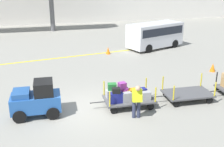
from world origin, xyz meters
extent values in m
plane|color=gray|center=(0.00, 0.00, 0.00)|extent=(120.00, 120.00, 0.00)
cube|color=yellow|center=(-1.83, 8.66, 0.00)|extent=(20.37, 3.44, 0.01)
cylinder|color=#59595B|center=(-0.42, 20.00, 1.77)|extent=(0.50, 0.50, 3.55)
cube|color=#2659A5|center=(-2.28, -0.08, 0.63)|extent=(2.13, 1.17, 0.70)
cube|color=black|center=(-1.91, -0.09, 1.28)|extent=(0.83, 1.02, 0.60)
cube|color=#225095|center=(-2.86, -0.06, 1.10)|extent=(0.73, 0.96, 0.24)
cylinder|color=black|center=(-2.95, 0.46, 0.28)|extent=(0.57, 0.20, 0.56)
cylinder|color=black|center=(-2.98, -0.58, 0.28)|extent=(0.57, 0.20, 0.56)
cylinder|color=black|center=(-1.58, 0.42, 0.28)|extent=(0.57, 0.20, 0.56)
cylinder|color=black|center=(-1.62, -0.62, 0.28)|extent=(0.57, 0.20, 0.56)
cube|color=#4C4C4F|center=(1.92, -0.21, 0.36)|extent=(2.34, 1.47, 0.08)
cylinder|color=gold|center=(0.88, 0.46, 0.75)|extent=(0.06, 0.06, 0.70)
cylinder|color=gold|center=(0.84, -0.82, 0.75)|extent=(0.06, 0.06, 0.70)
cylinder|color=gold|center=(2.99, 0.40, 0.75)|extent=(0.06, 0.06, 0.70)
cylinder|color=gold|center=(2.95, -0.89, 0.75)|extent=(0.06, 0.06, 0.70)
cylinder|color=black|center=(1.07, 0.41, 0.16)|extent=(0.32, 0.11, 0.32)
cylinder|color=black|center=(1.04, -0.78, 0.16)|extent=(0.32, 0.11, 0.32)
cylinder|color=black|center=(2.80, 0.35, 0.16)|extent=(0.32, 0.11, 0.32)
cylinder|color=black|center=(2.76, -0.84, 0.16)|extent=(0.32, 0.11, 0.32)
cylinder|color=#333333|center=(0.42, -0.17, 0.34)|extent=(0.70, 0.07, 0.05)
cube|color=#99999E|center=(1.18, 0.11, 0.59)|extent=(0.60, 0.39, 0.38)
cube|color=navy|center=(1.21, -0.53, 0.64)|extent=(0.60, 0.30, 0.48)
cube|color=#8C338C|center=(1.67, 0.10, 0.61)|extent=(0.60, 0.35, 0.41)
cube|color=#99999E|center=(1.69, -0.55, 0.63)|extent=(0.44, 0.28, 0.45)
cube|color=orange|center=(2.15, 0.08, 0.56)|extent=(0.59, 0.36, 0.32)
cube|color=orange|center=(2.17, -0.50, 0.56)|extent=(0.50, 0.42, 0.33)
cube|color=navy|center=(2.64, 0.09, 0.54)|extent=(0.52, 0.38, 0.29)
cube|color=#99999E|center=(2.62, -0.58, 0.60)|extent=(0.41, 0.27, 0.40)
cube|color=#236B2D|center=(1.18, 0.11, 0.93)|extent=(0.44, 0.36, 0.31)
cube|color=black|center=(1.21, -0.53, 0.99)|extent=(0.40, 0.33, 0.23)
cube|color=#8C338C|center=(1.67, 0.10, 0.96)|extent=(0.38, 0.37, 0.28)
cube|color=#4C4C4F|center=(4.92, -0.31, 0.36)|extent=(2.34, 1.47, 0.08)
cylinder|color=gold|center=(3.88, 0.37, 0.75)|extent=(0.06, 0.06, 0.70)
cylinder|color=gold|center=(3.84, -0.92, 0.75)|extent=(0.06, 0.06, 0.70)
cylinder|color=gold|center=(5.99, 0.30, 0.75)|extent=(0.06, 0.06, 0.70)
cylinder|color=gold|center=(5.95, -0.99, 0.75)|extent=(0.06, 0.06, 0.70)
cylinder|color=black|center=(4.07, 0.31, 0.16)|extent=(0.32, 0.11, 0.32)
cylinder|color=black|center=(4.03, -0.88, 0.16)|extent=(0.32, 0.11, 0.32)
cylinder|color=black|center=(5.80, 0.26, 0.16)|extent=(0.32, 0.11, 0.32)
cylinder|color=black|center=(5.76, -0.93, 0.16)|extent=(0.32, 0.11, 0.32)
cylinder|color=#333333|center=(3.42, -0.26, 0.34)|extent=(0.70, 0.07, 0.05)
cylinder|color=black|center=(6.88, 0.27, 0.75)|extent=(0.06, 0.06, 0.70)
cylinder|color=black|center=(7.07, 0.22, 0.16)|extent=(0.32, 0.11, 0.32)
cylinder|color=#333333|center=(6.41, -0.36, 0.34)|extent=(0.70, 0.07, 0.05)
cylinder|color=#2D334C|center=(1.78, -1.35, 0.41)|extent=(0.16, 0.16, 0.82)
cylinder|color=#2D334C|center=(1.98, -1.38, 0.41)|extent=(0.16, 0.16, 0.82)
cube|color=#D1E51E|center=(1.86, -1.46, 1.09)|extent=(0.47, 0.48, 0.61)
sphere|color=tan|center=(1.84, -1.58, 1.45)|extent=(0.22, 0.22, 0.22)
cube|color=silver|center=(7.47, 9.93, 1.15)|extent=(5.16, 3.44, 1.90)
cube|color=#1E232D|center=(7.47, 9.93, 1.55)|extent=(4.81, 3.34, 0.64)
cylinder|color=black|center=(6.38, 8.60, 0.34)|extent=(0.72, 0.46, 0.68)
cylinder|color=black|center=(9.17, 9.63, 0.34)|extent=(0.72, 0.46, 0.68)
cone|color=orange|center=(3.18, 9.02, 0.28)|extent=(0.36, 0.36, 0.55)
cone|color=orange|center=(8.66, 3.23, 0.28)|extent=(0.36, 0.36, 0.55)
camera|label=1|loc=(-1.86, -11.57, 5.83)|focal=44.75mm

